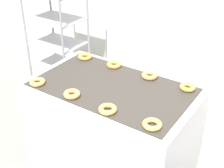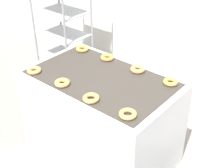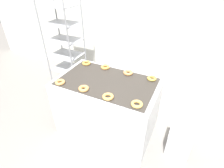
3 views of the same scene
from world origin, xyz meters
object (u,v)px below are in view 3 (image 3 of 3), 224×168
Objects in this scene: fryer_machine at (107,106)px; donut_far_midright at (128,73)px; donut_near_midright at (108,97)px; donut_far_midleft at (105,67)px; donut_near_midleft at (84,88)px; donut_near_right at (137,104)px; donut_far_left at (86,63)px; donut_far_right at (152,78)px; donut_near_left at (60,82)px; glaze_bin at (179,141)px; baking_rack_cart at (65,48)px.

fryer_machine is 0.57m from donut_far_midright.
donut_near_midright is (0.17, -0.30, 0.45)m from fryer_machine.
fryer_machine is 10.36× the size of donut_far_midleft.
fryer_machine is at bearing 60.49° from donut_near_midleft.
donut_near_right reaches higher than fryer_machine.
donut_far_left is at bearing 119.82° from donut_near_midleft.
donut_near_midleft reaches higher than donut_far_midleft.
donut_near_right and donut_far_right have the same top height.
donut_near_left is (-0.51, -0.30, 0.45)m from fryer_machine.
donut_near_left is 0.96× the size of donut_near_right.
donut_far_right is (1.00, 0.00, 0.00)m from donut_far_left.
donut_near_left is at bearing -139.33° from donut_far_midright.
glaze_bin is at bearing -14.00° from donut_far_midright.
glaze_bin is 2.53× the size of donut_near_midright.
donut_far_midleft is at bearing -19.43° from baking_rack_cart.
donut_near_right is at bearing -90.85° from donut_far_right.
donut_near_right is (0.66, 0.01, -0.00)m from donut_near_midleft.
donut_far_midleft is (-0.01, 0.59, -0.00)m from donut_near_midleft.
donut_far_midleft is at bearing 139.52° from donut_near_right.
donut_near_midright is at bearing -91.06° from donut_far_midright.
donut_far_midright reaches higher than donut_near_right.
donut_near_left is 0.97× the size of donut_far_midleft.
donut_near_midleft is (0.35, 0.01, 0.00)m from donut_near_left.
baking_rack_cart is 13.63× the size of donut_near_midleft.
donut_near_midleft is 0.89m from donut_far_right.
fryer_machine is at bearing -30.00° from donut_far_left.
glaze_bin is at bearing 23.71° from donut_near_midright.
fryer_machine is 0.57m from donut_far_midleft.
donut_far_midleft is at bearing 178.95° from donut_far_midright.
donut_far_left is (-0.33, 0.57, -0.00)m from donut_near_midleft.
donut_near_left is 0.68m from donut_far_midleft.
donut_far_midright is at bearing -14.83° from baking_rack_cart.
donut_near_midright is at bearing 0.02° from donut_near_left.
donut_near_midleft reaches higher than glaze_bin.
donut_near_midright is at bearing -156.29° from glaze_bin.
fryer_machine is 0.73m from donut_near_right.
baking_rack_cart reaches higher than donut_far_midleft.
donut_near_right is at bearing -29.04° from baking_rack_cart.
donut_near_midleft is at bearing -120.51° from donut_far_midright.
donut_near_left is 0.35m from donut_near_midleft.
baking_rack_cart is 13.05× the size of donut_far_midright.
donut_near_right is 1.00× the size of donut_far_left.
donut_near_left is 0.96× the size of donut_near_midright.
donut_near_right is (0.33, 0.02, -0.00)m from donut_near_midright.
donut_near_midleft reaches higher than donut_far_left.
donut_far_midright reaches higher than donut_far_right.
baking_rack_cart reaches higher than donut_near_midright.
fryer_machine is at bearing 30.55° from donut_near_left.
donut_far_left is at bearing -179.59° from donut_far_midright.
baking_rack_cart is 13.84× the size of donut_near_left.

